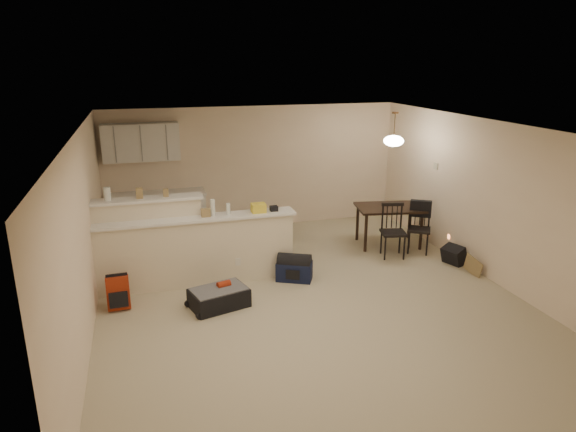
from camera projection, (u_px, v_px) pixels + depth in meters
name	position (u px, v px, depth m)	size (l,w,h in m)	color
room	(308.00, 216.00, 7.30)	(7.00, 7.02, 2.50)	#BBAF90
breakfast_bar	(180.00, 247.00, 7.92)	(3.08, 0.58, 1.39)	beige
upper_cabinets	(141.00, 142.00, 9.57)	(1.40, 0.34, 0.70)	white
kitchen_counter	(158.00, 217.00, 9.93)	(1.80, 0.60, 0.90)	white
thermostat	(436.00, 166.00, 9.44)	(0.02, 0.12, 0.12)	beige
jar	(107.00, 194.00, 7.52)	(0.10, 0.10, 0.20)	silver
cereal_box	(139.00, 193.00, 7.65)	(0.10, 0.07, 0.16)	#9A7E4F
small_box	(166.00, 193.00, 7.76)	(0.08, 0.06, 0.12)	#9A7E4F
bottle_a	(213.00, 208.00, 7.80)	(0.07, 0.07, 0.26)	silver
bottle_b	(228.00, 209.00, 7.88)	(0.06, 0.06, 0.18)	silver
bag_lump	(258.00, 208.00, 8.01)	(0.22, 0.18, 0.14)	#9A7E4F
pouch	(274.00, 208.00, 8.09)	(0.12, 0.10, 0.08)	#9A7E4F
extra_item_x	(257.00, 209.00, 8.01)	(0.11, 0.10, 0.12)	#9A7E4F
extra_item_y	(206.00, 213.00, 7.79)	(0.14, 0.10, 0.12)	#9A7E4F
dining_table	(389.00, 211.00, 9.59)	(1.32, 1.00, 0.75)	black
pendant_lamp	(394.00, 140.00, 9.20)	(0.36, 0.36, 0.62)	brown
dining_chair_near	(393.00, 231.00, 9.05)	(0.42, 0.40, 0.95)	black
dining_chair_far	(419.00, 228.00, 9.28)	(0.40, 0.38, 0.91)	black
suitcase	(219.00, 298.00, 7.30)	(0.78, 0.51, 0.26)	black
red_backpack	(118.00, 293.00, 7.23)	(0.31, 0.19, 0.47)	#A12A12
navy_duffel	(294.00, 271.00, 8.18)	(0.55, 0.30, 0.30)	#111937
black_daypack	(454.00, 255.00, 8.82)	(0.35, 0.25, 0.31)	black
cardboard_sheet	(473.00, 266.00, 8.38)	(0.38, 0.02, 0.29)	#9A7E4F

